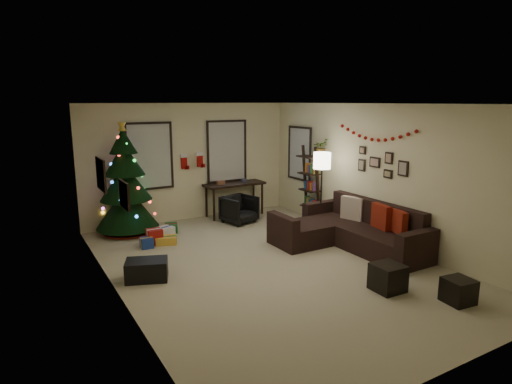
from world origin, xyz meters
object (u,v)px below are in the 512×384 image
desk (235,187)px  bookshelf (310,185)px  sofa (349,232)px  christmas_tree (126,186)px  desk_chair (239,209)px

desk → bookshelf: size_ratio=0.85×
sofa → bookshelf: size_ratio=1.55×
christmas_tree → desk: size_ratio=1.62×
bookshelf → desk_chair: bearing=155.3°
sofa → desk_chair: size_ratio=4.30×
christmas_tree → desk: bearing=2.7°
desk → desk_chair: 0.79m
christmas_tree → bookshelf: christmas_tree is taller
christmas_tree → desk_chair: bearing=-12.4°
desk → sofa: bearing=-75.6°
bookshelf → desk: bearing=133.6°
sofa → bookshelf: (0.46, 1.84, 0.57)m
desk → desk_chair: (-0.22, -0.65, -0.39)m
sofa → desk: (-0.82, 3.18, 0.43)m
desk_chair → bookshelf: (1.49, -0.69, 0.53)m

